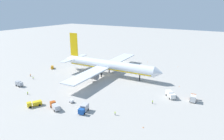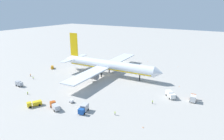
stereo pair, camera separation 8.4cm
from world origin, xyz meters
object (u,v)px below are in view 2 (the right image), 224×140
object	(u,v)px
service_truck_0	(84,108)
ground_worker_4	(33,78)
ground_worker_3	(115,113)
traffic_cone_0	(143,127)
service_truck_4	(55,106)
baggage_cart_0	(72,101)
ground_worker_0	(152,102)
traffic_cone_2	(179,86)
traffic_cone_1	(148,62)
service_truck_1	(19,84)
ground_worker_2	(30,75)
service_van	(52,67)
traffic_cone_3	(178,67)
service_truck_2	(170,94)
ground_worker_1	(28,93)
service_truck_3	(34,103)
airliner	(107,65)
service_truck_5	(193,98)

from	to	relation	value
service_truck_0	ground_worker_4	distance (m)	54.61
ground_worker_3	ground_worker_4	size ratio (longest dim) A/B	1.08
ground_worker_3	traffic_cone_0	size ratio (longest dim) A/B	3.23
ground_worker_3	traffic_cone_0	bearing A→B (deg)	-11.07
service_truck_4	ground_worker_3	world-z (taller)	service_truck_4
baggage_cart_0	ground_worker_3	world-z (taller)	ground_worker_3
ground_worker_0	traffic_cone_2	world-z (taller)	ground_worker_0
ground_worker_3	traffic_cone_1	distance (m)	87.37
service_truck_1	traffic_cone_1	bearing A→B (deg)	63.75
service_truck_4	ground_worker_2	xyz separation A→B (m)	(-45.35, 22.86, -0.61)
service_truck_4	ground_worker_3	distance (m)	26.46
ground_worker_3	service_van	bearing A→B (deg)	154.99
ground_worker_4	baggage_cart_0	bearing A→B (deg)	-16.13
service_truck_1	service_truck_0	bearing A→B (deg)	-5.01
service_truck_0	baggage_cart_0	world-z (taller)	service_truck_0
ground_worker_0	ground_worker_4	size ratio (longest dim) A/B	1.05
service_truck_1	traffic_cone_3	xyz separation A→B (m)	(66.50, 84.01, -1.26)
service_truck_1	traffic_cone_1	size ratio (longest dim) A/B	8.45
service_truck_0	traffic_cone_2	size ratio (longest dim) A/B	11.33
service_truck_0	service_truck_2	world-z (taller)	service_truck_0
service_truck_0	service_van	world-z (taller)	service_truck_0
ground_worker_1	service_truck_3	bearing A→B (deg)	-26.24
baggage_cart_0	ground_worker_1	size ratio (longest dim) A/B	1.79
service_van	ground_worker_2	xyz separation A→B (m)	(1.10, -19.43, -0.17)
ground_worker_3	service_truck_3	bearing A→B (deg)	-161.36
airliner	service_truck_5	xyz separation A→B (m)	(54.92, -12.07, -4.81)
traffic_cone_3	service_truck_1	bearing A→B (deg)	-128.36
service_truck_5	traffic_cone_3	xyz separation A→B (m)	(-20.03, 54.02, -1.43)
ground_worker_4	traffic_cone_2	world-z (taller)	ground_worker_4
baggage_cart_0	traffic_cone_3	bearing A→B (deg)	71.75
ground_worker_3	traffic_cone_1	size ratio (longest dim) A/B	3.23
service_truck_1	service_truck_4	size ratio (longest dim) A/B	0.70
ground_worker_3	traffic_cone_0	world-z (taller)	ground_worker_3
airliner	service_truck_0	size ratio (longest dim) A/B	12.09
service_truck_2	baggage_cart_0	distance (m)	47.59
baggage_cart_0	traffic_cone_0	size ratio (longest dim) A/B	5.31
ground_worker_0	ground_worker_2	size ratio (longest dim) A/B	1.01
ground_worker_4	traffic_cone_1	world-z (taller)	ground_worker_4
service_truck_5	ground_worker_4	distance (m)	91.44
service_truck_3	traffic_cone_1	bearing A→B (deg)	81.10
traffic_cone_1	traffic_cone_2	distance (m)	53.22
baggage_cart_0	traffic_cone_3	world-z (taller)	baggage_cart_0
service_truck_3	ground_worker_2	bearing A→B (deg)	144.20
service_truck_3	ground_worker_0	size ratio (longest dim) A/B	3.72
traffic_cone_1	traffic_cone_3	distance (m)	24.44
service_truck_2	ground_worker_1	size ratio (longest dim) A/B	4.05
ground_worker_2	traffic_cone_3	size ratio (longest dim) A/B	3.10
service_van	traffic_cone_2	world-z (taller)	service_van
service_truck_0	traffic_cone_0	distance (m)	26.13
airliner	ground_worker_3	xyz separation A→B (m)	(30.09, -41.84, -5.61)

